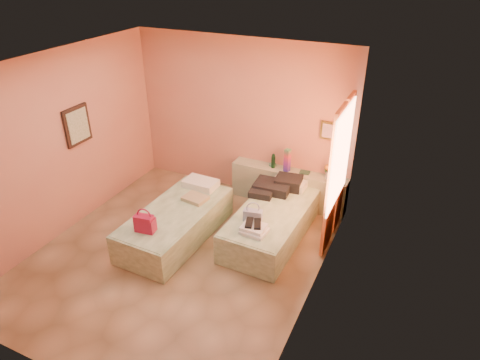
% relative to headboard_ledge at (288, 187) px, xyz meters
% --- Properties ---
extents(ground, '(4.50, 4.50, 0.00)m').
position_rel_headboard_ledge_xyz_m(ground, '(-0.98, -2.10, -0.33)').
color(ground, tan).
rests_on(ground, ground).
extents(room_walls, '(4.02, 4.51, 2.81)m').
position_rel_headboard_ledge_xyz_m(room_walls, '(-0.77, -1.53, 1.46)').
color(room_walls, tan).
rests_on(room_walls, ground).
extents(headboard_ledge, '(2.05, 0.30, 0.65)m').
position_rel_headboard_ledge_xyz_m(headboard_ledge, '(0.00, 0.00, 0.00)').
color(headboard_ledge, '#A5AF8F').
rests_on(headboard_ledge, ground).
extents(bed_left, '(0.96, 2.03, 0.50)m').
position_rel_headboard_ledge_xyz_m(bed_left, '(-1.24, -1.70, -0.08)').
color(bed_left, beige).
rests_on(bed_left, ground).
extents(bed_right, '(0.96, 2.03, 0.50)m').
position_rel_headboard_ledge_xyz_m(bed_right, '(0.11, -1.05, -0.08)').
color(bed_right, beige).
rests_on(bed_right, ground).
extents(water_bottle, '(0.08, 0.08, 0.25)m').
position_rel_headboard_ledge_xyz_m(water_bottle, '(-0.30, -0.00, 0.45)').
color(water_bottle, '#153A23').
rests_on(water_bottle, headboard_ledge).
extents(rainbow_box, '(0.11, 0.11, 0.41)m').
position_rel_headboard_ledge_xyz_m(rainbow_box, '(-0.04, -0.02, 0.53)').
color(rainbow_box, '#A2143A').
rests_on(rainbow_box, headboard_ledge).
extents(small_dish, '(0.17, 0.17, 0.03)m').
position_rel_headboard_ledge_xyz_m(small_dish, '(-0.33, 0.06, 0.34)').
color(small_dish, '#4F9173').
rests_on(small_dish, headboard_ledge).
extents(green_book, '(0.18, 0.13, 0.03)m').
position_rel_headboard_ledge_xyz_m(green_book, '(0.27, 0.03, 0.34)').
color(green_book, '#244330').
rests_on(green_book, headboard_ledge).
extents(flower_vase, '(0.29, 0.29, 0.29)m').
position_rel_headboard_ledge_xyz_m(flower_vase, '(0.69, 0.02, 0.47)').
color(flower_vase, silver).
rests_on(flower_vase, headboard_ledge).
extents(magenta_handbag, '(0.30, 0.20, 0.26)m').
position_rel_headboard_ledge_xyz_m(magenta_handbag, '(-1.32, -2.34, 0.31)').
color(magenta_handbag, '#A2143A').
rests_on(magenta_handbag, bed_left).
extents(khaki_garment, '(0.40, 0.34, 0.06)m').
position_rel_headboard_ledge_xyz_m(khaki_garment, '(-1.11, -1.31, 0.21)').
color(khaki_garment, tan).
rests_on(khaki_garment, bed_left).
extents(clothes_pile, '(0.64, 0.64, 0.19)m').
position_rel_headboard_ledge_xyz_m(clothes_pile, '(-0.05, -0.52, 0.27)').
color(clothes_pile, black).
rests_on(clothes_pile, bed_right).
extents(blue_handbag, '(0.29, 0.17, 0.18)m').
position_rel_headboard_ledge_xyz_m(blue_handbag, '(-0.05, -1.46, 0.26)').
color(blue_handbag, '#394E89').
rests_on(blue_handbag, bed_right).
extents(towel_stack, '(0.37, 0.32, 0.10)m').
position_rel_headboard_ledge_xyz_m(towel_stack, '(0.09, -1.72, 0.23)').
color(towel_stack, white).
rests_on(towel_stack, bed_right).
extents(sandal_pair, '(0.26, 0.30, 0.03)m').
position_rel_headboard_ledge_xyz_m(sandal_pair, '(0.05, -1.68, 0.29)').
color(sandal_pair, black).
rests_on(sandal_pair, towel_stack).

